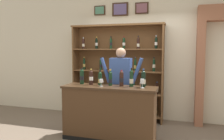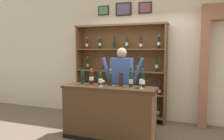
% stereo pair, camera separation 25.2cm
% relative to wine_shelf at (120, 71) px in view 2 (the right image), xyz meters
% --- Properties ---
extents(back_wall, '(12.00, 0.19, 3.33)m').
position_rel_wine_shelf_xyz_m(back_wall, '(0.37, 0.27, 0.51)').
color(back_wall, beige).
rests_on(back_wall, ground).
extents(wine_shelf, '(2.20, 0.37, 2.23)m').
position_rel_wine_shelf_xyz_m(wine_shelf, '(0.00, 0.00, 0.00)').
color(wine_shelf, brown).
rests_on(wine_shelf, ground).
extents(tasting_counter, '(1.71, 0.51, 0.99)m').
position_rel_wine_shelf_xyz_m(tasting_counter, '(0.21, -1.30, -0.66)').
color(tasting_counter, '#422B19').
rests_on(tasting_counter, ground).
extents(shopkeeper, '(0.90, 0.22, 1.69)m').
position_rel_wine_shelf_xyz_m(shopkeeper, '(0.30, -0.82, -0.11)').
color(shopkeeper, '#2D3347').
rests_on(shopkeeper, ground).
extents(tasting_bottle_riserva, '(0.08, 0.08, 0.30)m').
position_rel_wine_shelf_xyz_m(tasting_bottle_riserva, '(-0.38, -1.20, -0.02)').
color(tasting_bottle_riserva, black).
rests_on(tasting_bottle_riserva, tasting_counter).
extents(tasting_bottle_brunello, '(0.07, 0.07, 0.30)m').
position_rel_wine_shelf_xyz_m(tasting_bottle_brunello, '(-0.18, -1.22, -0.03)').
color(tasting_bottle_brunello, black).
rests_on(tasting_bottle_brunello, tasting_counter).
extents(tasting_bottle_vin_santo, '(0.07, 0.07, 0.29)m').
position_rel_wine_shelf_xyz_m(tasting_bottle_vin_santo, '(-0.00, -1.21, -0.04)').
color(tasting_bottle_vin_santo, black).
rests_on(tasting_bottle_vin_santo, tasting_counter).
extents(tasting_bottle_bianco, '(0.07, 0.07, 0.31)m').
position_rel_wine_shelf_xyz_m(tasting_bottle_bianco, '(0.21, -1.22, -0.03)').
color(tasting_bottle_bianco, black).
rests_on(tasting_bottle_bianco, tasting_counter).
extents(tasting_bottle_super_tuscan, '(0.08, 0.08, 0.29)m').
position_rel_wine_shelf_xyz_m(tasting_bottle_super_tuscan, '(0.42, -1.22, -0.02)').
color(tasting_bottle_super_tuscan, black).
rests_on(tasting_bottle_super_tuscan, tasting_counter).
extents(tasting_bottle_chianti, '(0.07, 0.07, 0.34)m').
position_rel_wine_shelf_xyz_m(tasting_bottle_chianti, '(0.60, -1.22, -0.02)').
color(tasting_bottle_chianti, black).
rests_on(tasting_bottle_chianti, tasting_counter).
extents(tasting_bottle_grappa, '(0.08, 0.08, 0.33)m').
position_rel_wine_shelf_xyz_m(tasting_bottle_grappa, '(0.81, -1.20, -0.02)').
color(tasting_bottle_grappa, black).
rests_on(tasting_bottle_grappa, tasting_counter).
extents(wine_glass_center, '(0.07, 0.07, 0.16)m').
position_rel_wine_shelf_xyz_m(wine_glass_center, '(0.81, -1.30, -0.06)').
color(wine_glass_center, silver).
rests_on(wine_glass_center, tasting_counter).
extents(wine_glass_right, '(0.08, 0.08, 0.13)m').
position_rel_wine_shelf_xyz_m(wine_glass_right, '(0.08, -1.36, -0.07)').
color(wine_glass_right, silver).
rests_on(wine_glass_right, tasting_counter).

